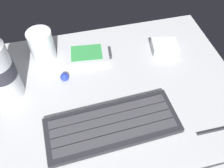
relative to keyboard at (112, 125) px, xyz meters
The scene contains 7 objects.
ground_plane 9.69cm from the keyboard, 76.28° to the left, with size 64.00×48.00×2.80cm.
keyboard is the anchor object (origin of this frame).
handheld_device 22.85cm from the keyboard, 93.82° to the left, with size 13.38×8.94×1.50cm.
juice_cup 28.60cm from the keyboard, 116.83° to the left, with size 6.40×6.40×8.50cm.
charger_block 28.44cm from the keyboard, 45.39° to the left, with size 7.00×5.60×2.40cm, color silver.
trackball_mouse 18.04cm from the keyboard, 117.99° to the left, with size 2.20×2.20×2.20cm, color #2338B2.
stylus_pen 22.96cm from the keyboard, 15.27° to the right, with size 0.70×0.70×9.50cm, color #26262B.
Camera 1 is at (-8.20, -33.82, 47.64)cm, focal length 38.52 mm.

